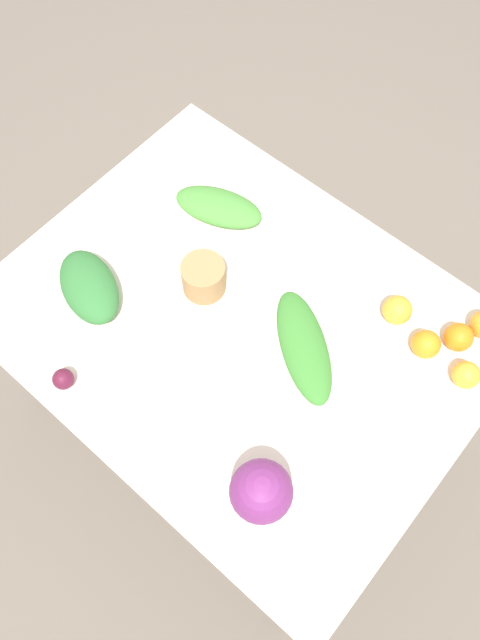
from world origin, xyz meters
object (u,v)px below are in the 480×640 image
cabbage_purple (261,491)px  orange_3 (466,375)px  greens_bunch_beet_tops (219,207)px  greens_bunch_dandelion (89,287)px  orange_2 (459,337)px  greens_bunch_kale (304,346)px  orange_4 (426,344)px  paper_bag (204,277)px  orange_1 (397,310)px  beet_root (63,379)px

cabbage_purple → orange_3: 0.63m
greens_bunch_beet_tops → greens_bunch_dandelion: (-0.09, -0.45, 0.01)m
greens_bunch_dandelion → orange_2: (0.87, 0.55, -0.01)m
greens_bunch_kale → orange_3: bearing=29.4°
greens_bunch_kale → orange_2: 0.42m
greens_bunch_dandelion → orange_3: size_ratio=3.39×
orange_2 → orange_3: orange_2 is taller
orange_4 → paper_bag: bearing=-157.6°
greens_bunch_beet_tops → greens_bunch_dandelion: greens_bunch_dandelion is taller
orange_3 → orange_4: bearing=178.2°
orange_3 → orange_4: (-0.13, 0.00, 0.00)m
cabbage_purple → orange_1: (-0.03, 0.63, -0.04)m
paper_bag → greens_bunch_dandelion: 0.32m
orange_1 → orange_3: 0.25m
greens_bunch_kale → greens_bunch_beet_tops: (-0.48, 0.20, 0.00)m
cabbage_purple → orange_3: (0.21, 0.59, -0.04)m
orange_1 → orange_2: (0.17, 0.04, -0.00)m
greens_bunch_beet_tops → orange_4: (0.73, 0.02, 0.01)m
orange_1 → cabbage_purple: bearing=-87.0°
orange_2 → orange_4: same height
greens_bunch_dandelion → greens_bunch_kale: bearing=24.2°
greens_bunch_beet_tops → orange_4: 0.73m
orange_4 → greens_bunch_dandelion: bearing=-150.0°
greens_bunch_beet_tops → orange_1: (0.61, 0.06, 0.01)m
orange_1 → orange_4: 0.12m
paper_bag → greens_bunch_beet_tops: 0.26m
cabbage_purple → beet_root: 0.60m
greens_bunch_kale → orange_2: size_ratio=4.33×
orange_1 → orange_3: bearing=-9.0°
orange_1 → orange_2: 0.18m
greens_bunch_dandelion → orange_2: greens_bunch_dandelion is taller
orange_3 → orange_4: 0.13m
cabbage_purple → greens_bunch_dandelion: (-0.73, 0.12, -0.03)m
greens_bunch_kale → cabbage_purple: bearing=-66.6°
paper_bag → orange_2: (0.64, 0.32, -0.01)m
orange_1 → orange_4: orange_1 is taller
orange_2 → orange_3: bearing=-47.3°
paper_bag → orange_3: size_ratio=1.67×
greens_bunch_dandelion → orange_1: (0.70, 0.51, -0.00)m
greens_bunch_beet_tops → orange_2: size_ratio=3.46×
greens_bunch_dandelion → beet_root: 0.27m
greens_bunch_dandelion → orange_3: greens_bunch_dandelion is taller
greens_bunch_beet_tops → orange_2: orange_2 is taller
orange_1 → beet_root: bearing=-126.9°
greens_bunch_kale → beet_root: 0.65m
beet_root → orange_1: bearing=53.1°
beet_root → orange_1: 0.93m
beet_root → orange_1: orange_1 is taller
cabbage_purple → paper_bag: bearing=145.1°
cabbage_purple → greens_bunch_beet_tops: 0.87m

